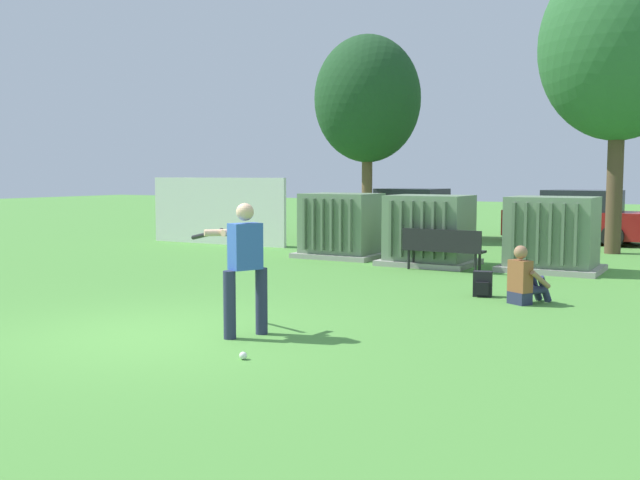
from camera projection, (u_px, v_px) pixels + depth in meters
name	position (u px, v px, depth m)	size (l,w,h in m)	color
ground_plane	(163.00, 335.00, 9.71)	(96.00, 96.00, 0.00)	#51933D
fence_panel	(218.00, 211.00, 22.21)	(4.80, 0.12, 2.00)	silver
transformer_west	(341.00, 226.00, 18.73)	(2.10, 1.70, 1.62)	#9E9B93
transformer_mid_west	(429.00, 231.00, 17.15)	(2.10, 1.70, 1.62)	#9E9B93
transformer_mid_east	(552.00, 235.00, 16.05)	(2.10, 1.70, 1.62)	#9E9B93
park_bench	(443.00, 247.00, 16.06)	(1.80, 0.42, 0.92)	black
batter	(243.00, 262.00, 9.60)	(1.55, 0.93, 1.74)	#282D4C
sports_ball	(243.00, 356.00, 8.43)	(0.09, 0.09, 0.09)	white
seated_spectator	(525.00, 281.00, 12.04)	(0.68, 0.78, 0.96)	#282D4C
backpack	(483.00, 284.00, 12.74)	(0.36, 0.31, 0.44)	black
tree_left	(367.00, 100.00, 23.81)	(3.43, 3.43, 6.56)	brown
tree_center_left	(620.00, 47.00, 19.18)	(4.12, 4.12, 7.87)	brown
parked_car_leftmost	(409.00, 214.00, 24.86)	(4.34, 2.21, 1.62)	maroon
parked_car_left_of_center	(578.00, 218.00, 22.67)	(4.37, 2.29, 1.62)	maroon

